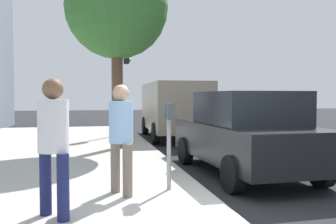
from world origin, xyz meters
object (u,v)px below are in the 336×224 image
at_px(parked_van_far, 174,107).
at_px(traffic_signal, 124,73).
at_px(street_tree, 117,8).
at_px(parking_meter, 169,127).
at_px(pedestrian_at_meter, 121,131).
at_px(parked_sedan_near, 245,133).
at_px(pedestrian_bystander, 53,136).

xyz_separation_m(parked_van_far, traffic_signal, (0.18, 1.94, 1.32)).
xyz_separation_m(street_tree, traffic_signal, (3.62, -0.51, -1.62)).
height_order(parking_meter, traffic_signal, traffic_signal).
distance_m(parking_meter, parked_van_far, 8.67).
height_order(pedestrian_at_meter, parked_sedan_near, pedestrian_at_meter).
distance_m(pedestrian_bystander, parked_van_far, 10.22).
height_order(parking_meter, pedestrian_bystander, pedestrian_bystander).
bearing_deg(parked_sedan_near, pedestrian_bystander, 125.39).
bearing_deg(pedestrian_at_meter, parking_meter, -14.43).
distance_m(parked_sedan_near, traffic_signal, 7.56).
bearing_deg(pedestrian_bystander, parked_van_far, 30.27).
bearing_deg(parking_meter, pedestrian_bystander, 122.91).
relative_size(pedestrian_bystander, street_tree, 0.31).
relative_size(pedestrian_at_meter, traffic_signal, 0.47).
bearing_deg(parking_meter, parked_sedan_near, -52.58).
bearing_deg(parking_meter, pedestrian_at_meter, 101.30).
bearing_deg(traffic_signal, street_tree, 171.92).
xyz_separation_m(pedestrian_at_meter, traffic_signal, (8.78, -0.82, 1.43)).
bearing_deg(pedestrian_bystander, parked_sedan_near, -3.34).
distance_m(parking_meter, parked_sedan_near, 2.49).
xyz_separation_m(pedestrian_bystander, traffic_signal, (9.72, -1.73, 1.40)).
height_order(parking_meter, street_tree, street_tree).
relative_size(parked_van_far, traffic_signal, 1.46).
distance_m(pedestrian_at_meter, traffic_signal, 8.93).
bearing_deg(parking_meter, parked_van_far, -13.10).
distance_m(parking_meter, traffic_signal, 8.73).
height_order(pedestrian_bystander, parked_van_far, parked_van_far).
distance_m(parking_meter, street_tree, 5.87).
bearing_deg(pedestrian_bystander, pedestrian_at_meter, 7.21).
relative_size(parking_meter, parked_van_far, 0.27).
relative_size(pedestrian_bystander, traffic_signal, 0.48).
bearing_deg(traffic_signal, pedestrian_at_meter, 174.69).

